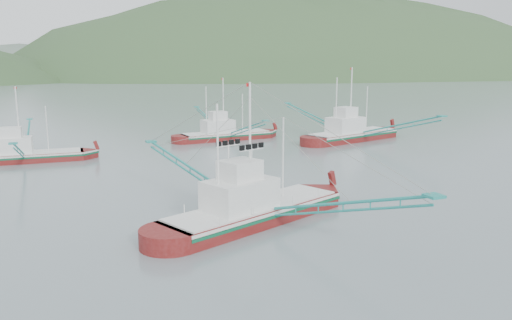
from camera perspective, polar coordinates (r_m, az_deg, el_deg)
name	(u,v)px	position (r m, az deg, el deg)	size (l,w,h in m)	color
ground	(286,214)	(38.56, 3.44, -6.22)	(1200.00, 1200.00, 0.00)	slate
main_boat	(254,192)	(36.12, -0.26, -3.72)	(15.29, 25.85, 10.92)	#62100E
bg_boat_right	(352,126)	(77.17, 10.89, 3.86)	(16.76, 28.65, 11.88)	#62100E
bg_boat_far	(225,131)	(76.76, -3.55, 3.36)	(14.16, 25.10, 10.18)	#62100E
bg_boat_left	(23,151)	(65.06, -25.09, 0.95)	(13.18, 23.70, 9.59)	#62100E
headland_right	(313,77)	(529.40, 6.51, 9.44)	(684.00, 432.00, 306.00)	#304D28
ridge_distant	(91,76)	(595.03, -18.31, 9.11)	(960.00, 400.00, 240.00)	slate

